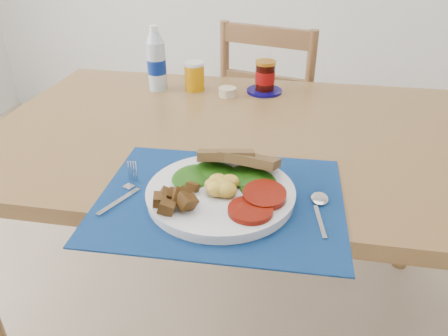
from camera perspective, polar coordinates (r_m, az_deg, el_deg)
name	(u,v)px	position (r m, az deg, el deg)	size (l,w,h in m)	color
table	(237,155)	(1.27, 1.66, 1.67)	(1.40, 0.90, 0.75)	brown
chair_far	(273,104)	(1.91, 6.38, 8.25)	(0.51, 0.49, 1.12)	#53341E
placemat	(221,199)	(0.92, -0.44, -4.02)	(0.51, 0.40, 0.00)	#040E31
breakfast_plate	(217,190)	(0.91, -0.87, -2.91)	(0.31, 0.31, 0.07)	silver
fork	(125,192)	(0.96, -12.76, -3.07)	(0.06, 0.16, 0.00)	#B2B5BA
spoon	(320,207)	(0.91, 12.38, -4.94)	(0.04, 0.16, 0.00)	#B2B5BA
water_bottle	(156,62)	(1.53, -8.83, 13.50)	(0.06, 0.06, 0.22)	#ADBFCC
juice_glass	(194,77)	(1.52, -3.88, 11.78)	(0.07, 0.07, 0.09)	#C67F05
ramekin	(227,92)	(1.47, 0.45, 9.90)	(0.06, 0.06, 0.03)	beige
jam_on_saucer	(265,79)	(1.50, 5.37, 11.55)	(0.12, 0.12, 0.11)	#090550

